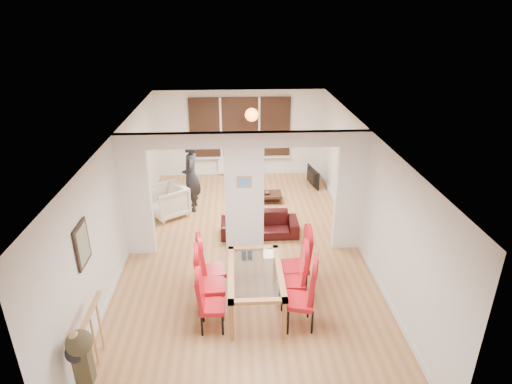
{
  "coord_description": "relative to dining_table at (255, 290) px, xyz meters",
  "views": [
    {
      "loc": [
        -0.19,
        -8.01,
        4.86
      ],
      "look_at": [
        0.27,
        0.6,
        1.07
      ],
      "focal_mm": 30.0,
      "sensor_mm": 36.0,
      "label": 1
    }
  ],
  "objects": [
    {
      "name": "bottle",
      "position": [
        0.33,
        4.31,
        -0.0
      ],
      "size": [
        0.07,
        0.07,
        0.29
      ],
      "primitive_type": "cylinder",
      "color": "#143F19",
      "rests_on": "coffee_table"
    },
    {
      "name": "dining_chair_rb",
      "position": [
        0.64,
        0.07,
        0.18
      ],
      "size": [
        0.47,
        0.47,
        1.12
      ],
      "primitive_type": null,
      "rotation": [
        0.0,
        0.0,
        -0.05
      ],
      "color": "#B6121B",
      "rests_on": "floor"
    },
    {
      "name": "dining_table",
      "position": [
        0.0,
        0.0,
        0.0
      ],
      "size": [
        0.92,
        1.63,
        0.77
      ],
      "primitive_type": null,
      "color": "#AD723F",
      "rests_on": "floor"
    },
    {
      "name": "dining_chair_ra",
      "position": [
        0.68,
        -0.49,
        0.2
      ],
      "size": [
        0.57,
        0.57,
        1.17
      ],
      "primitive_type": null,
      "rotation": [
        0.0,
        0.0,
        -0.25
      ],
      "color": "#B6121B",
      "rests_on": "floor"
    },
    {
      "name": "shoes",
      "position": [
        -0.1,
        1.6,
        -0.34
      ],
      "size": [
        0.22,
        0.24,
        0.09
      ],
      "primitive_type": null,
      "color": "black",
      "rests_on": "floor"
    },
    {
      "name": "divider_wall",
      "position": [
        -0.12,
        1.99,
        0.92
      ],
      "size": [
        5.0,
        0.18,
        2.6
      ],
      "primitive_type": "cube",
      "color": "white",
      "rests_on": "floor"
    },
    {
      "name": "coffee_table",
      "position": [
        0.42,
        4.38,
        -0.27
      ],
      "size": [
        1.1,
        0.72,
        0.23
      ],
      "primitive_type": null,
      "rotation": [
        0.0,
        0.0,
        0.23
      ],
      "color": "#321B11",
      "rests_on": "floor"
    },
    {
      "name": "person",
      "position": [
        -1.41,
        4.02,
        0.54
      ],
      "size": [
        0.69,
        0.47,
        1.85
      ],
      "primitive_type": "imported",
      "rotation": [
        0.0,
        0.0,
        -1.54
      ],
      "color": "black",
      "rests_on": "floor"
    },
    {
      "name": "room_walls",
      "position": [
        -0.12,
        1.99,
        0.92
      ],
      "size": [
        5.0,
        9.0,
        2.6
      ],
      "primitive_type": null,
      "color": "silver",
      "rests_on": "floor"
    },
    {
      "name": "bay_window_blinds",
      "position": [
        -0.12,
        6.43,
        1.12
      ],
      "size": [
        3.0,
        0.08,
        1.8
      ],
      "primitive_type": "cube",
      "color": "black",
      "rests_on": "room_walls"
    },
    {
      "name": "bowl",
      "position": [
        0.52,
        4.35,
        -0.12
      ],
      "size": [
        0.2,
        0.2,
        0.05
      ],
      "primitive_type": "imported",
      "color": "#321B11",
      "rests_on": "coffee_table"
    },
    {
      "name": "dining_chair_la",
      "position": [
        -0.72,
        -0.48,
        0.13
      ],
      "size": [
        0.41,
        0.41,
        1.02
      ],
      "primitive_type": null,
      "rotation": [
        0.0,
        0.0,
        -0.02
      ],
      "color": "#B6121B",
      "rests_on": "floor"
    },
    {
      "name": "sofa",
      "position": [
        0.23,
        2.6,
        -0.13
      ],
      "size": [
        1.76,
        0.69,
        0.51
      ],
      "primitive_type": "imported",
      "rotation": [
        0.0,
        0.0,
        -0.0
      ],
      "color": "black",
      "rests_on": "floor"
    },
    {
      "name": "wall_poster",
      "position": [
        -2.59,
        -0.41,
        1.22
      ],
      "size": [
        0.04,
        0.52,
        0.67
      ],
      "primitive_type": "cube",
      "color": "gray",
      "rests_on": "room_walls"
    },
    {
      "name": "floor",
      "position": [
        -0.12,
        1.99,
        -0.38
      ],
      "size": [
        5.0,
        9.0,
        0.01
      ],
      "primitive_type": "cube",
      "color": "#B27947",
      "rests_on": "ground"
    },
    {
      "name": "armchair",
      "position": [
        -1.99,
        3.7,
        0.01
      ],
      "size": [
        1.18,
        1.18,
        0.78
      ],
      "primitive_type": "imported",
      "rotation": [
        0.0,
        0.0,
        -0.95
      ],
      "color": "beige",
      "rests_on": "floor"
    },
    {
      "name": "dining_chair_lc",
      "position": [
        -0.75,
        0.48,
        0.16
      ],
      "size": [
        0.52,
        0.52,
        1.08
      ],
      "primitive_type": null,
      "rotation": [
        0.0,
        0.0,
        0.24
      ],
      "color": "#B6121B",
      "rests_on": "floor"
    },
    {
      "name": "stair_newel",
      "position": [
        -2.37,
        -1.21,
        0.17
      ],
      "size": [
        0.4,
        1.2,
        1.1
      ],
      "primitive_type": null,
      "color": "tan",
      "rests_on": "floor"
    },
    {
      "name": "radiator",
      "position": [
        -0.12,
        6.39,
        -0.08
      ],
      "size": [
        1.4,
        0.08,
        0.5
      ],
      "primitive_type": "cube",
      "color": "white",
      "rests_on": "floor"
    },
    {
      "name": "television",
      "position": [
        1.88,
        5.43,
        -0.12
      ],
      "size": [
        0.91,
        0.28,
        0.52
      ],
      "primitive_type": "imported",
      "rotation": [
        0.0,
        0.0,
        1.76
      ],
      "color": "black",
      "rests_on": "floor"
    },
    {
      "name": "dining_chair_lb",
      "position": [
        -0.75,
        -0.0,
        0.19
      ],
      "size": [
        0.48,
        0.48,
        1.14
      ],
      "primitive_type": null,
      "rotation": [
        0.0,
        0.0,
        0.06
      ],
      "color": "#B6121B",
      "rests_on": "floor"
    },
    {
      "name": "pendant_light",
      "position": [
        0.18,
        5.29,
        1.77
      ],
      "size": [
        0.36,
        0.36,
        0.36
      ],
      "primitive_type": "sphere",
      "color": "orange",
      "rests_on": "room_walls"
    },
    {
      "name": "dining_chair_rc",
      "position": [
        0.74,
        0.49,
        0.2
      ],
      "size": [
        0.5,
        0.5,
        1.17
      ],
      "primitive_type": null,
      "rotation": [
        0.0,
        0.0,
        0.08
      ],
      "color": "#B6121B",
      "rests_on": "floor"
    },
    {
      "name": "pillar_photo",
      "position": [
        -0.12,
        1.89,
        1.22
      ],
      "size": [
        0.3,
        0.03,
        0.25
      ],
      "primitive_type": "cube",
      "color": "#4C8CD8",
      "rests_on": "divider_wall"
    }
  ]
}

